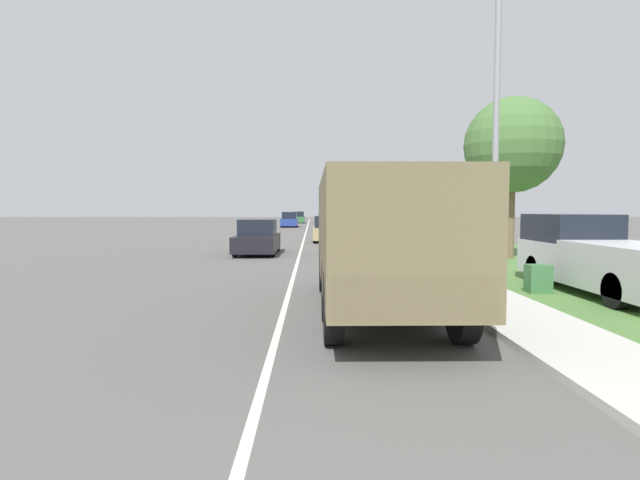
{
  "coord_description": "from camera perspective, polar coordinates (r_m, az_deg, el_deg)",
  "views": [
    {
      "loc": [
        0.59,
        -0.26,
        2.1
      ],
      "look_at": [
        0.77,
        11.31,
        1.38
      ],
      "focal_mm": 28.0,
      "sensor_mm": 36.0,
      "label": 1
    }
  ],
  "objects": [
    {
      "name": "ground_plane",
      "position": [
        40.32,
        -1.71,
        0.59
      ],
      "size": [
        180.0,
        180.0,
        0.0
      ],
      "primitive_type": "plane",
      "color": "#565451"
    },
    {
      "name": "lane_centre_stripe",
      "position": [
        40.32,
        -1.71,
        0.59
      ],
      "size": [
        0.12,
        120.0,
        0.0
      ],
      "color": "silver",
      "rests_on": "ground"
    },
    {
      "name": "sidewalk_right",
      "position": [
        40.5,
        4.67,
        0.68
      ],
      "size": [
        1.8,
        120.0,
        0.12
      ],
      "color": "beige",
      "rests_on": "ground"
    },
    {
      "name": "grass_strip_right",
      "position": [
        41.17,
        10.78,
        0.6
      ],
      "size": [
        7.0,
        120.0,
        0.02
      ],
      "color": "#4C7538",
      "rests_on": "ground"
    },
    {
      "name": "military_truck",
      "position": [
        10.14,
        6.67,
        0.63
      ],
      "size": [
        2.31,
        7.58,
        2.7
      ],
      "color": "#545B3D",
      "rests_on": "ground"
    },
    {
      "name": "car_nearest_ahead",
      "position": [
        23.43,
        -7.16,
        0.18
      ],
      "size": [
        1.85,
        4.6,
        1.62
      ],
      "color": "black",
      "rests_on": "ground"
    },
    {
      "name": "car_second_ahead",
      "position": [
        32.09,
        0.74,
        1.13
      ],
      "size": [
        1.75,
        4.37,
        1.64
      ],
      "color": "tan",
      "rests_on": "ground"
    },
    {
      "name": "car_third_ahead",
      "position": [
        48.39,
        0.77,
        1.94
      ],
      "size": [
        1.79,
        4.42,
        1.61
      ],
      "color": "black",
      "rests_on": "ground"
    },
    {
      "name": "car_fourth_ahead",
      "position": [
        57.87,
        -3.52,
        2.26
      ],
      "size": [
        1.87,
        4.88,
        1.74
      ],
      "color": "navy",
      "rests_on": "ground"
    },
    {
      "name": "car_farthest_ahead",
      "position": [
        73.97,
        -2.48,
        2.54
      ],
      "size": [
        1.82,
        3.96,
        1.71
      ],
      "color": "#336B3D",
      "rests_on": "ground"
    },
    {
      "name": "pickup_truck",
      "position": [
        14.34,
        29.08,
        -1.59
      ],
      "size": [
        1.91,
        5.74,
        1.93
      ],
      "color": "silver",
      "rests_on": "grass_strip_right"
    },
    {
      "name": "lamp_post",
      "position": [
        12.2,
        18.55,
        13.62
      ],
      "size": [
        1.69,
        0.24,
        6.95
      ],
      "color": "gray",
      "rests_on": "sidewalk_right"
    },
    {
      "name": "tree_mid_right",
      "position": [
        22.59,
        21.16,
        10.04
      ],
      "size": [
        3.96,
        3.96,
        6.71
      ],
      "color": "brown",
      "rests_on": "grass_strip_right"
    },
    {
      "name": "utility_box",
      "position": [
        13.53,
        23.67,
        -4.07
      ],
      "size": [
        0.55,
        0.45,
        0.7
      ],
      "color": "#3D7042",
      "rests_on": "grass_strip_right"
    }
  ]
}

